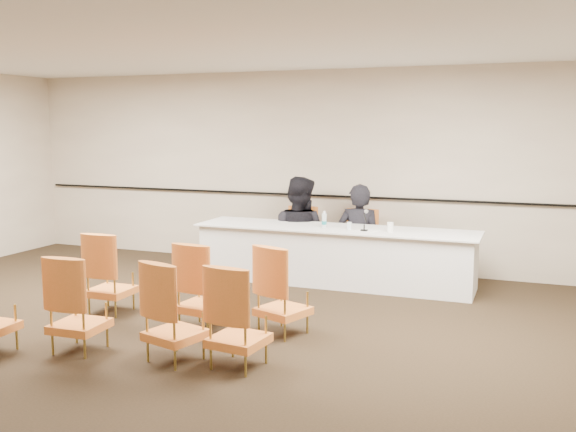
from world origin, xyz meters
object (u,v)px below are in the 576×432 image
(aud_chair_back_left, at_px, (79,303))
(aud_chair_back_mid, at_px, (175,311))
(microphone, at_px, (364,221))
(coffee_cup, at_px, (390,227))
(aud_chair_front_mid, at_px, (203,286))
(panelist_main, at_px, (359,245))
(aud_chair_back_right, at_px, (238,316))
(aud_chair_front_right, at_px, (283,290))
(drinking_glass, at_px, (349,226))
(panel_table, at_px, (334,255))
(panelist_second, at_px, (298,241))
(panelist_second_chair, at_px, (298,239))
(panelist_main_chair, at_px, (359,243))
(water_bottle, at_px, (324,219))
(aud_chair_front_left, at_px, (111,272))

(aud_chair_back_left, distance_m, aud_chair_back_mid, 1.00)
(microphone, relative_size, coffee_cup, 2.14)
(aud_chair_front_mid, bearing_deg, aud_chair_back_mid, -70.36)
(panelist_main, relative_size, aud_chair_back_right, 1.88)
(aud_chair_front_right, relative_size, aud_chair_back_right, 1.00)
(drinking_glass, xyz_separation_m, aud_chair_back_right, (-0.11, -3.22, -0.35))
(panel_table, xyz_separation_m, aud_chair_front_right, (0.15, -2.30, 0.09))
(panelist_second, bearing_deg, aud_chair_front_mid, 98.75)
(panelist_second_chair, bearing_deg, panelist_main_chair, -0.00)
(microphone, relative_size, aud_chair_back_left, 0.29)
(microphone, bearing_deg, panelist_second_chair, 143.86)
(coffee_cup, xyz_separation_m, aud_chair_front_right, (-0.64, -2.20, -0.37))
(microphone, xyz_separation_m, drinking_glass, (-0.23, 0.07, -0.09))
(panelist_second_chair, bearing_deg, panelist_main, -0.00)
(panel_table, relative_size, aud_chair_front_right, 4.09)
(microphone, bearing_deg, aud_chair_back_right, -101.07)
(panelist_main_chair, relative_size, panelist_second_chair, 1.00)
(microphone, bearing_deg, aud_chair_back_left, -125.30)
(microphone, height_order, aud_chair_back_left, microphone)
(panelist_second, xyz_separation_m, aud_chair_front_right, (0.89, -2.86, 0.02))
(aud_chair_back_mid, bearing_deg, water_bottle, 99.65)
(panel_table, relative_size, drinking_glass, 38.85)
(panelist_main, height_order, panelist_main_chair, panelist_main)
(microphone, bearing_deg, panel_table, 156.74)
(panelist_main, distance_m, aud_chair_back_mid, 4.00)
(panelist_main_chair, height_order, aud_chair_back_left, same)
(panelist_second, distance_m, drinking_glass, 1.22)
(aud_chair_back_left, xyz_separation_m, aud_chair_back_mid, (1.00, 0.11, 0.00))
(aud_chair_back_mid, bearing_deg, aud_chair_front_left, 159.89)
(panelist_main, distance_m, aud_chair_back_left, 4.38)
(water_bottle, bearing_deg, panelist_second_chair, 134.96)
(aud_chair_back_right, bearing_deg, aud_chair_back_left, -167.34)
(panelist_main_chair, distance_m, microphone, 0.89)
(coffee_cup, height_order, aud_chair_back_left, aud_chair_back_left)
(drinking_glass, height_order, aud_chair_front_mid, aud_chair_front_mid)
(panelist_second_chair, distance_m, aud_chair_back_left, 4.11)
(panelist_main_chair, bearing_deg, panelist_second, 180.00)
(coffee_cup, bearing_deg, panelist_main_chair, 131.71)
(drinking_glass, relative_size, coffee_cup, 0.77)
(panelist_main_chair, distance_m, water_bottle, 0.80)
(aud_chair_back_left, bearing_deg, aud_chair_back_mid, 3.49)
(microphone, distance_m, aud_chair_front_mid, 2.61)
(panelist_main, bearing_deg, microphone, 106.19)
(aud_chair_front_left, bearing_deg, microphone, 39.59)
(panel_table, xyz_separation_m, panelist_main, (0.19, 0.57, 0.06))
(aud_chair_back_left, xyz_separation_m, aud_chair_back_right, (1.61, 0.18, 0.00))
(panelist_second_chair, xyz_separation_m, aud_chair_front_right, (0.89, -2.86, 0.00))
(panel_table, bearing_deg, aud_chair_back_mid, -98.46)
(water_bottle, xyz_separation_m, aud_chair_back_left, (-1.34, -3.45, -0.42))
(water_bottle, relative_size, aud_chair_back_left, 0.24)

